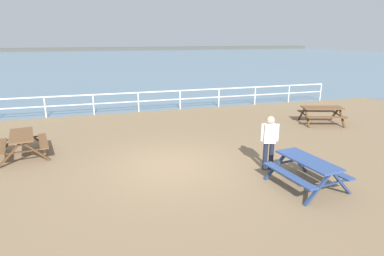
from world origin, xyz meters
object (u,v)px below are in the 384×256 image
Objects in this scene: picnic_table_near_left at (307,166)px; picnic_table_mid_centre at (22,140)px; visitor at (269,140)px; picnic_table_near_right at (322,111)px.

picnic_table_mid_centre is (-7.74, 4.58, 0.00)m from picnic_table_near_left.
picnic_table_mid_centre is 1.24× the size of visitor.
visitor reaches higher than picnic_table_mid_centre.
visitor is (7.33, -3.26, 0.36)m from picnic_table_mid_centre.
picnic_table_near_right is 1.05× the size of picnic_table_mid_centre.
visitor is (-5.06, -4.04, 0.36)m from picnic_table_near_right.
picnic_table_near_right is at bearing -97.61° from picnic_table_mid_centre.
picnic_table_near_left is at bearing -131.80° from picnic_table_mid_centre.
picnic_table_near_right is 12.41m from picnic_table_mid_centre.
picnic_table_near_right is 1.30× the size of visitor.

